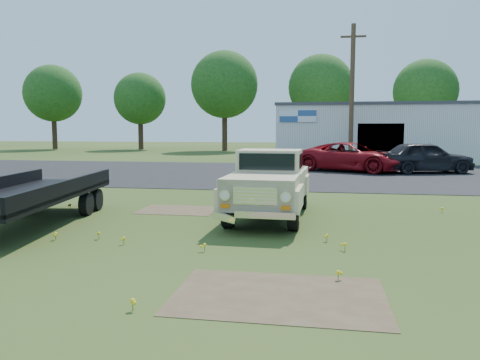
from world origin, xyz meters
name	(u,v)px	position (x,y,z in m)	size (l,w,h in m)	color
ground	(220,242)	(0.00, 0.00, 0.00)	(140.00, 140.00, 0.00)	#2B4114
asphalt_lot	(280,174)	(0.00, 15.00, 0.00)	(90.00, 14.00, 0.02)	black
dirt_patch_a	(279,296)	(1.50, -3.00, 0.00)	(3.00, 2.00, 0.01)	brown
dirt_patch_b	(178,210)	(-2.00, 3.50, 0.00)	(2.20, 1.60, 0.01)	brown
commercial_building	(374,132)	(6.00, 26.99, 2.10)	(14.20, 8.20, 4.15)	beige
utility_pole_mid	(352,94)	(4.00, 22.00, 4.60)	(1.60, 0.30, 9.00)	#472F21
treeline_a	(53,94)	(-28.00, 40.00, 6.30)	(6.40, 6.40, 9.52)	#372619
treeline_b	(140,99)	(-18.00, 41.00, 5.67)	(5.76, 5.76, 8.57)	#372619
treeline_c	(224,85)	(-8.00, 39.50, 6.93)	(7.04, 7.04, 10.47)	#372619
treeline_d	(321,87)	(2.00, 40.50, 6.62)	(6.72, 6.72, 10.00)	#372619
treeline_e	(425,91)	(12.00, 39.00, 5.98)	(6.08, 6.08, 9.04)	#372619
vintage_pickup_truck	(270,183)	(0.73, 2.89, 0.91)	(1.95, 5.02, 1.82)	tan
flatbed_trailer	(27,190)	(-4.97, 0.80, 0.89)	(2.17, 6.51, 1.78)	black
red_pickup	(351,157)	(3.74, 16.88, 0.79)	(2.63, 5.71, 1.59)	maroon
dark_sedan	(425,157)	(7.52, 16.61, 0.84)	(1.97, 4.91, 1.67)	black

